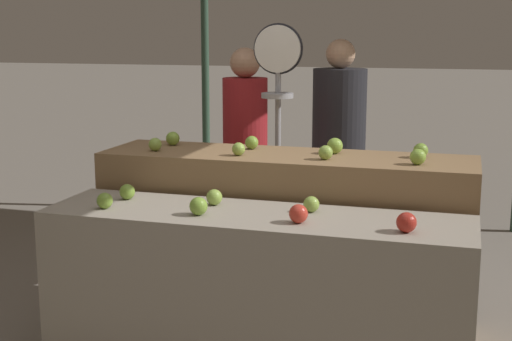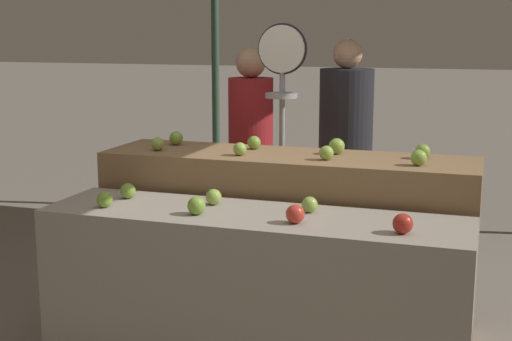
{
  "view_description": "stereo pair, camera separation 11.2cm",
  "coord_description": "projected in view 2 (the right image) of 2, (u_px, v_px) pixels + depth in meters",
  "views": [
    {
      "loc": [
        0.95,
        -3.16,
        1.66
      ],
      "look_at": [
        -0.08,
        0.3,
        0.95
      ],
      "focal_mm": 50.0,
      "sensor_mm": 36.0,
      "label": 1
    },
    {
      "loc": [
        1.05,
        -3.12,
        1.66
      ],
      "look_at": [
        -0.08,
        0.3,
        0.95
      ],
      "focal_mm": 50.0,
      "sensor_mm": 36.0,
      "label": 2
    }
  ],
  "objects": [
    {
      "name": "display_counter_front",
      "position": [
        253.0,
        293.0,
        3.48
      ],
      "size": [
        2.06,
        0.55,
        0.8
      ],
      "primitive_type": "cube",
      "color": "gray",
      "rests_on": "ground_plane"
    },
    {
      "name": "display_counter_back",
      "position": [
        287.0,
        241.0,
        4.02
      ],
      "size": [
        2.06,
        0.55,
        0.99
      ],
      "primitive_type": "cube",
      "color": "olive",
      "rests_on": "ground_plane"
    },
    {
      "name": "apple_front_0",
      "position": [
        104.0,
        200.0,
        3.51
      ],
      "size": [
        0.08,
        0.08,
        0.08
      ],
      "primitive_type": "sphere",
      "color": "#7AA338",
      "rests_on": "display_counter_front"
    },
    {
      "name": "apple_front_1",
      "position": [
        196.0,
        206.0,
        3.38
      ],
      "size": [
        0.09,
        0.09,
        0.09
      ],
      "primitive_type": "sphere",
      "color": "#7AA338",
      "rests_on": "display_counter_front"
    },
    {
      "name": "apple_front_2",
      "position": [
        295.0,
        214.0,
        3.22
      ],
      "size": [
        0.09,
        0.09,
        0.09
      ],
      "primitive_type": "sphere",
      "color": "red",
      "rests_on": "display_counter_front"
    },
    {
      "name": "apple_front_3",
      "position": [
        403.0,
        224.0,
        3.06
      ],
      "size": [
        0.09,
        0.09,
        0.09
      ],
      "primitive_type": "sphere",
      "color": "#AD281E",
      "rests_on": "display_counter_front"
    },
    {
      "name": "apple_front_4",
      "position": [
        128.0,
        191.0,
        3.7
      ],
      "size": [
        0.08,
        0.08,
        0.08
      ],
      "primitive_type": "sphere",
      "color": "#7AA338",
      "rests_on": "display_counter_front"
    },
    {
      "name": "apple_front_5",
      "position": [
        214.0,
        197.0,
        3.57
      ],
      "size": [
        0.08,
        0.08,
        0.08
      ],
      "primitive_type": "sphere",
      "color": "#8EB247",
      "rests_on": "display_counter_front"
    },
    {
      "name": "apple_front_6",
      "position": [
        310.0,
        205.0,
        3.42
      ],
      "size": [
        0.08,
        0.08,
        0.08
      ],
      "primitive_type": "sphere",
      "color": "#8EB247",
      "rests_on": "display_counter_front"
    },
    {
      "name": "apple_back_0",
      "position": [
        158.0,
        144.0,
        4.05
      ],
      "size": [
        0.08,
        0.08,
        0.08
      ],
      "primitive_type": "sphere",
      "color": "#8EB247",
      "rests_on": "display_counter_back"
    },
    {
      "name": "apple_back_1",
      "position": [
        240.0,
        149.0,
        3.89
      ],
      "size": [
        0.07,
        0.07,
        0.07
      ],
      "primitive_type": "sphere",
      "color": "#8EB247",
      "rests_on": "display_counter_back"
    },
    {
      "name": "apple_back_2",
      "position": [
        326.0,
        153.0,
        3.75
      ],
      "size": [
        0.08,
        0.08,
        0.08
      ],
      "primitive_type": "sphere",
      "color": "#8EB247",
      "rests_on": "display_counter_back"
    },
    {
      "name": "apple_back_3",
      "position": [
        419.0,
        158.0,
        3.59
      ],
      "size": [
        0.08,
        0.08,
        0.08
      ],
      "primitive_type": "sphere",
      "color": "#84AD3D",
      "rests_on": "display_counter_back"
    },
    {
      "name": "apple_back_4",
      "position": [
        176.0,
        138.0,
        4.25
      ],
      "size": [
        0.08,
        0.08,
        0.08
      ],
      "primitive_type": "sphere",
      "color": "#84AD3D",
      "rests_on": "display_counter_back"
    },
    {
      "name": "apple_back_5",
      "position": [
        254.0,
        143.0,
        4.09
      ],
      "size": [
        0.08,
        0.08,
        0.08
      ],
      "primitive_type": "sphere",
      "color": "#7AA338",
      "rests_on": "display_counter_back"
    },
    {
      "name": "apple_back_6",
      "position": [
        337.0,
        146.0,
        3.93
      ],
      "size": [
        0.09,
        0.09,
        0.09
      ],
      "primitive_type": "sphere",
      "color": "#84AD3D",
      "rests_on": "display_counter_back"
    },
    {
      "name": "apple_back_7",
      "position": [
        423.0,
        151.0,
        3.79
      ],
      "size": [
        0.08,
        0.08,
        0.08
      ],
      "primitive_type": "sphere",
      "color": "#7AA338",
      "rests_on": "display_counter_back"
    },
    {
      "name": "produce_scale",
      "position": [
        282.0,
        97.0,
        4.41
      ],
      "size": [
        0.31,
        0.2,
        1.71
      ],
      "color": "#99999E",
      "rests_on": "ground_plane"
    },
    {
      "name": "person_vendor_at_scale",
      "position": [
        251.0,
        143.0,
        4.91
      ],
      "size": [
        0.37,
        0.37,
        1.55
      ],
      "rotation": [
        0.0,
        0.0,
        3.36
      ],
      "color": "#2D2D38",
      "rests_on": "ground_plane"
    },
    {
      "name": "person_customer_left",
      "position": [
        346.0,
        135.0,
        5.18
      ],
      "size": [
        0.49,
        0.49,
        1.61
      ],
      "rotation": [
        0.0,
        0.0,
        2.83
      ],
      "color": "#2D2D38",
      "rests_on": "ground_plane"
    }
  ]
}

